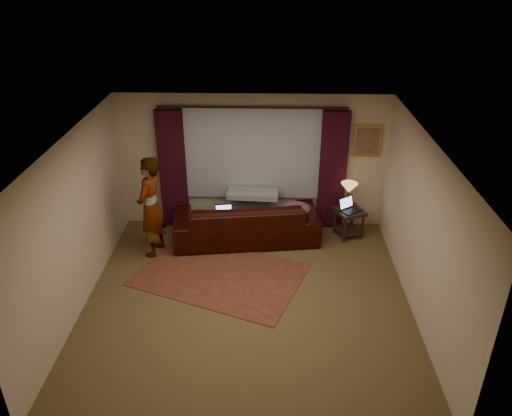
{
  "coord_description": "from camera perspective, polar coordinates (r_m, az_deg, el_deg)",
  "views": [
    {
      "loc": [
        0.3,
        -6.22,
        4.87
      ],
      "look_at": [
        0.1,
        1.2,
        1.0
      ],
      "focal_mm": 35.0,
      "sensor_mm": 36.0,
      "label": 1
    }
  ],
  "objects": [
    {
      "name": "wall_right",
      "position": [
        7.5,
        18.42,
        -2.44
      ],
      "size": [
        0.02,
        5.0,
        2.6
      ],
      "primitive_type": "cube",
      "color": "beige",
      "rests_on": "ground"
    },
    {
      "name": "throw_blanket",
      "position": [
        9.2,
        -0.37,
        3.19
      ],
      "size": [
        0.97,
        0.45,
        0.11
      ],
      "primitive_type": "cube",
      "rotation": [
        0.0,
        0.0,
        -0.07
      ],
      "color": "#969690",
      "rests_on": "sofa"
    },
    {
      "name": "ceiling",
      "position": [
        6.62,
        -1.16,
        7.51
      ],
      "size": [
        5.0,
        5.0,
        0.02
      ],
      "primitive_type": "cube",
      "color": "silver",
      "rests_on": "ground"
    },
    {
      "name": "sofa",
      "position": [
        9.17,
        -1.12,
        -0.67
      ],
      "size": [
        2.77,
        1.48,
        1.07
      ],
      "primitive_type": "imported",
      "rotation": [
        0.0,
        0.0,
        3.27
      ],
      "color": "black",
      "rests_on": "floor"
    },
    {
      "name": "wall_front",
      "position": [
        5.16,
        -2.32,
        -16.23
      ],
      "size": [
        5.0,
        0.02,
        2.6
      ],
      "primitive_type": "cube",
      "color": "beige",
      "rests_on": "ground"
    },
    {
      "name": "drape_left",
      "position": [
        9.53,
        -9.49,
        4.39
      ],
      "size": [
        0.5,
        0.14,
        2.3
      ],
      "primitive_type": "cube",
      "color": "black",
      "rests_on": "floor"
    },
    {
      "name": "person",
      "position": [
        8.77,
        -11.91,
        0.09
      ],
      "size": [
        0.64,
        0.64,
        1.83
      ],
      "primitive_type": "imported",
      "rotation": [
        0.0,
        0.0,
        -1.8
      ],
      "color": "#969690",
      "rests_on": "floor"
    },
    {
      "name": "tiffany_lamp",
      "position": [
        9.4,
        10.51,
        1.43
      ],
      "size": [
        0.42,
        0.42,
        0.5
      ],
      "primitive_type": null,
      "rotation": [
        0.0,
        0.0,
        0.52
      ],
      "color": "olive",
      "rests_on": "end_table"
    },
    {
      "name": "wall_left",
      "position": [
        7.69,
        -20.01,
        -1.9
      ],
      "size": [
        0.02,
        5.0,
        2.6
      ],
      "primitive_type": "cube",
      "color": "beige",
      "rests_on": "ground"
    },
    {
      "name": "sheer_curtain",
      "position": [
        9.29,
        -0.41,
        6.29
      ],
      "size": [
        2.5,
        0.05,
        1.8
      ],
      "primitive_type": "cube",
      "color": "#A5A5AD",
      "rests_on": "wall_back"
    },
    {
      "name": "curtain_rod",
      "position": [
        8.96,
        -0.44,
        11.42
      ],
      "size": [
        0.04,
        0.04,
        3.4
      ],
      "primitive_type": "cylinder",
      "color": "black",
      "rests_on": "wall_back"
    },
    {
      "name": "area_rug",
      "position": [
        8.47,
        -4.19,
        -7.57
      ],
      "size": [
        3.13,
        2.63,
        0.01
      ],
      "primitive_type": "cube",
      "rotation": [
        0.0,
        0.0,
        -0.38
      ],
      "color": "brown",
      "rests_on": "floor"
    },
    {
      "name": "wall_back",
      "position": [
        9.42,
        -0.39,
        5.29
      ],
      "size": [
        5.0,
        0.02,
        2.6
      ],
      "primitive_type": "cube",
      "color": "beige",
      "rests_on": "ground"
    },
    {
      "name": "picture_frame",
      "position": [
        9.4,
        12.6,
        7.5
      ],
      "size": [
        0.5,
        0.04,
        0.6
      ],
      "primitive_type": "cube",
      "color": "#B18F3D",
      "rests_on": "wall_back"
    },
    {
      "name": "clothing_pile",
      "position": [
        9.13,
        4.59,
        -0.1
      ],
      "size": [
        0.59,
        0.49,
        0.23
      ],
      "primitive_type": "ellipsoid",
      "rotation": [
        0.0,
        0.0,
        0.15
      ],
      "color": "#714253",
      "rests_on": "sofa"
    },
    {
      "name": "laptop_table",
      "position": [
        9.32,
        10.8,
        0.32
      ],
      "size": [
        0.49,
        0.5,
        0.25
      ],
      "primitive_type": null,
      "rotation": [
        0.0,
        0.0,
        0.65
      ],
      "color": "black",
      "rests_on": "end_table"
    },
    {
      "name": "drape_right",
      "position": [
        9.44,
        8.75,
        4.2
      ],
      "size": [
        0.5,
        0.14,
        2.3
      ],
      "primitive_type": "cube",
      "color": "black",
      "rests_on": "floor"
    },
    {
      "name": "laptop_sofa",
      "position": [
        8.96,
        -3.66,
        -0.61
      ],
      "size": [
        0.36,
        0.38,
        0.23
      ],
      "primitive_type": null,
      "rotation": [
        0.0,
        0.0,
        0.15
      ],
      "color": "black",
      "rests_on": "sofa"
    },
    {
      "name": "floor",
      "position": [
        7.9,
        -0.98,
        -10.53
      ],
      "size": [
        5.0,
        5.0,
        0.01
      ],
      "primitive_type": "cube",
      "color": "brown",
      "rests_on": "ground"
    },
    {
      "name": "end_table",
      "position": [
        9.55,
        10.54,
        -1.69
      ],
      "size": [
        0.63,
        0.63,
        0.56
      ],
      "primitive_type": "cube",
      "rotation": [
        0.0,
        0.0,
        0.38
      ],
      "color": "black",
      "rests_on": "floor"
    }
  ]
}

